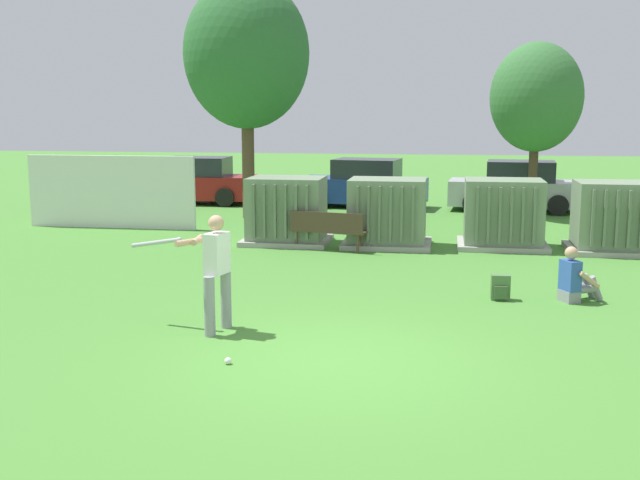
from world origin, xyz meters
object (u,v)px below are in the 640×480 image
(park_bench, at_px, (328,228))
(backpack, at_px, (500,288))
(transformer_mid_east, at_px, (503,214))
(sports_ball, at_px, (228,361))
(transformer_mid_west, at_px, (387,214))
(transformer_east, at_px, (616,218))
(seated_spectator, at_px, (575,280))
(parked_car_leftmost, at_px, (195,182))
(batter, at_px, (214,267))
(parked_car_right_of_center, at_px, (517,188))
(transformer_west, at_px, (287,211))
(parked_car_left_of_center, at_px, (363,185))

(park_bench, xyz_separation_m, backpack, (3.65, -4.21, -0.32))
(transformer_mid_east, relative_size, sports_ball, 23.33)
(transformer_mid_west, bearing_deg, backpack, -65.25)
(transformer_east, distance_m, park_bench, 6.61)
(seated_spectator, bearing_deg, parked_car_leftmost, 130.85)
(batter, height_order, parked_car_right_of_center, batter)
(transformer_west, relative_size, backpack, 4.77)
(sports_ball, relative_size, backpack, 0.20)
(transformer_west, xyz_separation_m, backpack, (4.80, -5.10, -0.57))
(sports_ball, distance_m, parked_car_left_of_center, 16.62)
(transformer_east, relative_size, batter, 1.21)
(transformer_mid_west, distance_m, sports_ball, 9.27)
(parked_car_leftmost, bearing_deg, parked_car_left_of_center, -1.10)
(backpack, bearing_deg, batter, -148.40)
(transformer_west, distance_m, park_bench, 1.48)
(park_bench, xyz_separation_m, sports_ball, (-0.05, -8.29, -0.49))
(transformer_mid_east, distance_m, parked_car_right_of_center, 7.05)
(transformer_west, height_order, transformer_mid_west, same)
(backpack, bearing_deg, park_bench, 130.94)
(batter, height_order, seated_spectator, batter)
(transformer_mid_west, height_order, backpack, transformer_mid_west)
(seated_spectator, bearing_deg, sports_ball, -139.80)
(backpack, bearing_deg, parked_car_right_of_center, 83.96)
(parked_car_right_of_center, bearing_deg, transformer_mid_east, -97.45)
(parked_car_leftmost, distance_m, parked_car_right_of_center, 10.91)
(transformer_mid_east, bearing_deg, parked_car_leftmost, 143.82)
(transformer_west, xyz_separation_m, parked_car_left_of_center, (1.11, 7.42, -0.04))
(transformer_west, bearing_deg, park_bench, -37.81)
(sports_ball, xyz_separation_m, backpack, (3.70, 4.08, 0.17))
(transformer_west, distance_m, transformer_mid_east, 5.20)
(transformer_east, xyz_separation_m, parked_car_left_of_center, (-6.59, 7.42, -0.04))
(transformer_mid_east, xyz_separation_m, park_bench, (-4.04, -1.12, -0.25))
(parked_car_left_of_center, height_order, parked_car_right_of_center, same)
(transformer_mid_west, xyz_separation_m, batter, (-1.97, -7.71, 0.19))
(sports_ball, relative_size, seated_spectator, 0.09)
(transformer_west, relative_size, park_bench, 1.14)
(transformer_east, height_order, park_bench, transformer_east)
(parked_car_left_of_center, bearing_deg, park_bench, -89.72)
(transformer_east, xyz_separation_m, park_bench, (-6.55, -0.89, -0.25))
(backpack, bearing_deg, transformer_east, 60.43)
(seated_spectator, relative_size, parked_car_leftmost, 0.23)
(batter, bearing_deg, seated_spectator, 26.30)
(parked_car_left_of_center, relative_size, parked_car_right_of_center, 1.02)
(transformer_west, xyz_separation_m, parked_car_right_of_center, (6.11, 7.21, -0.04))
(parked_car_leftmost, bearing_deg, batter, -70.87)
(parked_car_right_of_center, bearing_deg, parked_car_leftmost, 178.32)
(transformer_mid_east, xyz_separation_m, parked_car_leftmost, (-9.99, 7.31, -0.04))
(transformer_west, xyz_separation_m, seated_spectator, (6.04, -5.01, -0.41))
(transformer_east, height_order, seated_spectator, transformer_east)
(transformer_west, height_order, transformer_east, same)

